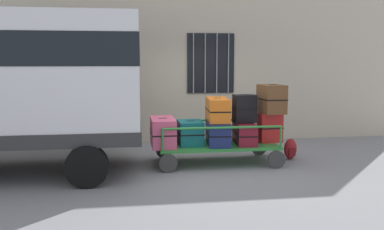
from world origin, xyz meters
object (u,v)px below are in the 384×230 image
object	(u,v)px
suitcase_left_bottom	(163,132)
suitcase_midleft_bottom	(190,133)
backpack	(290,149)
suitcase_right_bottom	(270,128)
suitcase_center_middle	(218,110)
suitcase_right_middle	(271,99)
suitcase_center_bottom	(218,133)
luggage_cart	(218,147)
van	(1,78)
suitcase_midright_bottom	(244,133)
suitcase_midright_middle	(245,109)

from	to	relation	value
suitcase_left_bottom	suitcase_midleft_bottom	size ratio (longest dim) A/B	1.52
backpack	suitcase_right_bottom	bearing A→B (deg)	-173.92
suitcase_center_middle	suitcase_right_middle	size ratio (longest dim) A/B	1.42
suitcase_center_bottom	luggage_cart	bearing A→B (deg)	90.00
suitcase_midleft_bottom	suitcase_center_bottom	size ratio (longest dim) A/B	0.66
luggage_cart	suitcase_right_middle	bearing A→B (deg)	-0.65
luggage_cart	suitcase_center_bottom	bearing A→B (deg)	-90.00
van	suitcase_midleft_bottom	xyz separation A→B (m)	(3.44, 0.27, -1.13)
suitcase_left_bottom	suitcase_center_middle	size ratio (longest dim) A/B	1.03
suitcase_left_bottom	backpack	world-z (taller)	suitcase_left_bottom
suitcase_left_bottom	suitcase_center_bottom	xyz separation A→B (m)	(1.10, -0.02, -0.04)
suitcase_right_middle	suitcase_midleft_bottom	bearing A→B (deg)	178.21
van	suitcase_midright_bottom	bearing A→B (deg)	2.71
suitcase_midright_bottom	suitcase_right_middle	xyz separation A→B (m)	(0.55, 0.00, 0.69)
suitcase_midright_bottom	backpack	distance (m)	1.10
suitcase_midright_middle	suitcase_right_bottom	bearing A→B (deg)	1.97
suitcase_left_bottom	suitcase_right_bottom	size ratio (longest dim) A/B	1.57
suitcase_midright_middle	suitcase_midright_bottom	bearing A→B (deg)	-90.00
backpack	suitcase_midright_bottom	bearing A→B (deg)	-174.61
suitcase_midright_bottom	suitcase_right_middle	distance (m)	0.88
luggage_cart	backpack	distance (m)	1.59
suitcase_midleft_bottom	backpack	bearing A→B (deg)	1.20
suitcase_midright_bottom	suitcase_midleft_bottom	bearing A→B (deg)	177.29
luggage_cart	suitcase_right_bottom	size ratio (longest dim) A/B	3.96
suitcase_left_bottom	suitcase_midleft_bottom	distance (m)	0.55
suitcase_left_bottom	backpack	size ratio (longest dim) A/B	2.19
suitcase_midright_middle	suitcase_right_bottom	distance (m)	0.69
van	luggage_cart	bearing A→B (deg)	3.27
luggage_cart	suitcase_right_middle	size ratio (longest dim) A/B	3.70
luggage_cart	suitcase_center_bottom	distance (m)	0.29
backpack	suitcase_midright_middle	bearing A→B (deg)	-176.12
backpack	suitcase_left_bottom	bearing A→B (deg)	-178.53
van	luggage_cart	distance (m)	4.24
suitcase_midright_bottom	suitcase_right_bottom	distance (m)	0.56
van	backpack	world-z (taller)	van
suitcase_right_bottom	backpack	distance (m)	0.68
suitcase_right_bottom	suitcase_right_middle	world-z (taller)	suitcase_right_middle
suitcase_midright_bottom	suitcase_center_middle	bearing A→B (deg)	175.29
van	suitcase_center_bottom	distance (m)	4.16
suitcase_center_bottom	suitcase_left_bottom	bearing A→B (deg)	178.72
suitcase_midright_middle	luggage_cart	bearing A→B (deg)	-178.52
suitcase_midright_middle	suitcase_right_middle	size ratio (longest dim) A/B	0.86
suitcase_right_bottom	suitcase_midright_bottom	bearing A→B (deg)	-175.20
suitcase_midright_bottom	suitcase_midright_middle	bearing A→B (deg)	90.00
suitcase_left_bottom	backpack	distance (m)	2.72
suitcase_center_bottom	suitcase_midleft_bottom	bearing A→B (deg)	174.96
suitcase_right_middle	backpack	world-z (taller)	suitcase_right_middle
suitcase_center_middle	suitcase_midright_bottom	world-z (taller)	suitcase_center_middle
suitcase_center_middle	suitcase_center_bottom	bearing A→B (deg)	-90.00
luggage_cart	suitcase_midright_middle	world-z (taller)	suitcase_midright_middle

